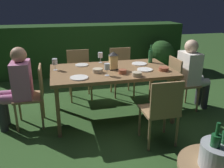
{
  "coord_description": "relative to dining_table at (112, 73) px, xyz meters",
  "views": [
    {
      "loc": [
        -0.79,
        -3.29,
        1.74
      ],
      "look_at": [
        0.0,
        0.0,
        0.53
      ],
      "focal_mm": 38.27,
      "sensor_mm": 36.0,
      "label": 1
    }
  ],
  "objects": [
    {
      "name": "plate_a",
      "position": [
        -0.41,
        0.33,
        0.06
      ],
      "size": [
        0.2,
        0.2,
        0.01
      ],
      "primitive_type": "cylinder",
      "color": "silver",
      "rests_on": "dining_table"
    },
    {
      "name": "chair_head_far",
      "position": [
        1.14,
        0.0,
        -0.22
      ],
      "size": [
        0.4,
        0.42,
        0.87
      ],
      "color": "#9E7A51",
      "rests_on": "ground"
    },
    {
      "name": "bowl_bread",
      "position": [
        0.25,
        -0.39,
        0.08
      ],
      "size": [
        0.13,
        0.13,
        0.06
      ],
      "color": "#BCAD8E",
      "rests_on": "dining_table"
    },
    {
      "name": "chair_head_near",
      "position": [
        -1.14,
        0.0,
        -0.22
      ],
      "size": [
        0.4,
        0.42,
        0.87
      ],
      "color": "#9E7A51",
      "rests_on": "ground"
    },
    {
      "name": "bowl_olives",
      "position": [
        0.71,
        -0.24,
        0.08
      ],
      "size": [
        0.14,
        0.14,
        0.05
      ],
      "color": "#9E5138",
      "rests_on": "dining_table"
    },
    {
      "name": "bowl_dip",
      "position": [
        0.09,
        -0.24,
        0.09
      ],
      "size": [
        0.11,
        0.11,
        0.06
      ],
      "color": "#9E5138",
      "rests_on": "dining_table"
    },
    {
      "name": "chair_side_right_b",
      "position": [
        0.4,
        0.9,
        -0.22
      ],
      "size": [
        0.42,
        0.4,
        0.87
      ],
      "color": "#9E7A51",
      "rests_on": "ground"
    },
    {
      "name": "potted_plant_by_hedge",
      "position": [
        1.61,
        1.79,
        -0.23
      ],
      "size": [
        0.62,
        0.62,
        0.83
      ],
      "color": "brown",
      "rests_on": "ground"
    },
    {
      "name": "wine_glass_a",
      "position": [
        -0.13,
        -0.27,
        0.17
      ],
      "size": [
        0.08,
        0.08,
        0.17
      ],
      "color": "silver",
      "rests_on": "dining_table"
    },
    {
      "name": "plate_b",
      "position": [
        -0.52,
        -0.3,
        0.06
      ],
      "size": [
        0.24,
        0.24,
        0.01
      ],
      "primitive_type": "cylinder",
      "color": "white",
      "rests_on": "dining_table"
    },
    {
      "name": "chair_side_left_b",
      "position": [
        0.4,
        -0.9,
        -0.22
      ],
      "size": [
        0.42,
        0.4,
        0.87
      ],
      "color": "#9E7A51",
      "rests_on": "ground"
    },
    {
      "name": "person_in_cream",
      "position": [
        1.33,
        0.0,
        -0.07
      ],
      "size": [
        0.48,
        0.38,
        1.15
      ],
      "color": "white",
      "rests_on": "ground"
    },
    {
      "name": "plate_d",
      "position": [
        0.46,
        -0.14,
        0.06
      ],
      "size": [
        0.23,
        0.23,
        0.01
      ],
      "primitive_type": "cylinder",
      "color": "white",
      "rests_on": "dining_table"
    },
    {
      "name": "hedge_backdrop",
      "position": [
        0.0,
        2.5,
        -0.12
      ],
      "size": [
        4.59,
        0.71,
        1.16
      ],
      "primitive_type": "cube",
      "color": "#1E4219",
      "rests_on": "ground"
    },
    {
      "name": "bowl_salad",
      "position": [
        -0.23,
        -0.1,
        0.08
      ],
      "size": [
        0.15,
        0.15,
        0.06
      ],
      "color": "#BCAD8E",
      "rests_on": "dining_table"
    },
    {
      "name": "wine_glass_b",
      "position": [
        -0.81,
        0.17,
        0.17
      ],
      "size": [
        0.08,
        0.08,
        0.17
      ],
      "color": "silver",
      "rests_on": "dining_table"
    },
    {
      "name": "dining_table",
      "position": [
        0.0,
        0.0,
        0.0
      ],
      "size": [
        1.78,
        1.01,
        0.76
      ],
      "color": "olive",
      "rests_on": "ground"
    },
    {
      "name": "green_bottle_on_table",
      "position": [
        0.71,
        0.26,
        0.16
      ],
      "size": [
        0.07,
        0.07,
        0.29
      ],
      "color": "#1E5B2D",
      "rests_on": "dining_table"
    },
    {
      "name": "lantern_centerpiece",
      "position": [
        0.02,
        0.0,
        0.2
      ],
      "size": [
        0.15,
        0.15,
        0.27
      ],
      "color": "black",
      "rests_on": "dining_table"
    },
    {
      "name": "ground_plane",
      "position": [
        0.0,
        0.0,
        -0.7
      ],
      "size": [
        16.0,
        16.0,
        0.0
      ],
      "primitive_type": "plane",
      "color": "#2D5123"
    },
    {
      "name": "wine_glass_c",
      "position": [
        -0.09,
        0.43,
        0.17
      ],
      "size": [
        0.08,
        0.08,
        0.17
      ],
      "color": "silver",
      "rests_on": "dining_table"
    },
    {
      "name": "ice_bucket",
      "position": [
        0.25,
        -2.12,
        0.04
      ],
      "size": [
        0.26,
        0.26,
        0.34
      ],
      "color": "#B2B7BF",
      "rests_on": "side_table"
    },
    {
      "name": "chair_side_right_a",
      "position": [
        -0.4,
        0.9,
        -0.22
      ],
      "size": [
        0.42,
        0.4,
        0.87
      ],
      "color": "#9E7A51",
      "rests_on": "ground"
    },
    {
      "name": "plate_c",
      "position": [
        0.49,
        0.19,
        0.06
      ],
      "size": [
        0.24,
        0.24,
        0.01
      ],
      "primitive_type": "cylinder",
      "color": "white",
      "rests_on": "dining_table"
    },
    {
      "name": "person_in_pink",
      "position": [
        -1.33,
        0.0,
        -0.07
      ],
      "size": [
        0.48,
        0.38,
        1.15
      ],
      "color": "#C675A3",
      "rests_on": "ground"
    }
  ]
}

